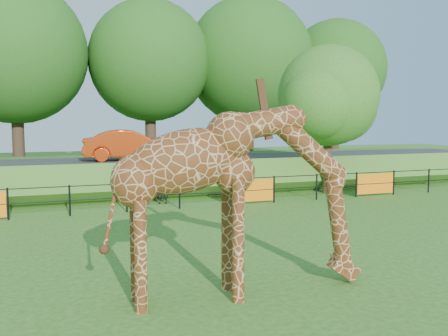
# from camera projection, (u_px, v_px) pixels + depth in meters

# --- Properties ---
(ground) EXTENTS (90.00, 90.00, 0.00)m
(ground) POSITION_uv_depth(u_px,v_px,m) (273.00, 266.00, 11.55)
(ground) COLOR #2A6419
(ground) RESTS_ON ground
(giraffe) EXTENTS (5.22, 1.26, 3.70)m
(giraffe) POSITION_uv_depth(u_px,v_px,m) (240.00, 201.00, 9.51)
(giraffe) COLOR #5D2E13
(giraffe) RESTS_ON ground
(perimeter_fence) EXTENTS (28.07, 0.10, 1.10)m
(perimeter_fence) POSITION_uv_depth(u_px,v_px,m) (180.00, 194.00, 18.94)
(perimeter_fence) COLOR black
(perimeter_fence) RESTS_ON ground
(embankment) EXTENTS (40.00, 9.00, 1.30)m
(embankment) POSITION_uv_depth(u_px,v_px,m) (140.00, 172.00, 25.91)
(embankment) COLOR #2A6419
(embankment) RESTS_ON ground
(road) EXTENTS (40.00, 5.00, 0.12)m
(road) POSITION_uv_depth(u_px,v_px,m) (146.00, 161.00, 24.44)
(road) COLOR #333335
(road) RESTS_ON embankment
(car_red) EXTENTS (4.60, 2.04, 1.47)m
(car_red) POSITION_uv_depth(u_px,v_px,m) (130.00, 145.00, 23.95)
(car_red) COLOR #BF360D
(car_red) RESTS_ON road
(visitor) EXTENTS (0.59, 0.43, 1.49)m
(visitor) POSITION_uv_depth(u_px,v_px,m) (162.00, 185.00, 20.08)
(visitor) COLOR black
(visitor) RESTS_ON ground
(tree_east) EXTENTS (5.40, 4.71, 6.76)m
(tree_east) POSITION_uv_depth(u_px,v_px,m) (330.00, 100.00, 22.77)
(tree_east) COLOR #342417
(tree_east) RESTS_ON ground
(bg_tree_line) EXTENTS (37.30, 8.80, 11.82)m
(bg_tree_line) POSITION_uv_depth(u_px,v_px,m) (148.00, 60.00, 31.98)
(bg_tree_line) COLOR #342417
(bg_tree_line) RESTS_ON ground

